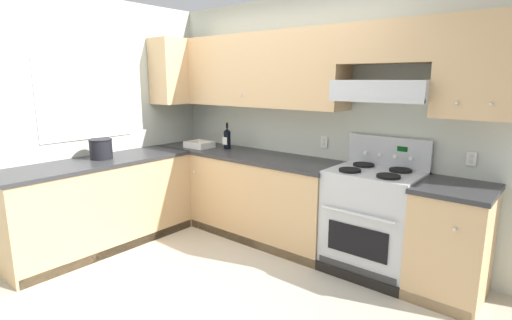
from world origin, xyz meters
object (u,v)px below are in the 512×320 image
bowl (199,145)px  bucket (101,148)px  wine_bottle (227,138)px  stove (372,220)px

bowl → bucket: bucket is taller
wine_bottle → bucket: (-0.59, -1.25, -0.02)m
stove → bowl: size_ratio=3.87×
wine_bottle → bucket: 1.38m
wine_bottle → bowl: size_ratio=1.06×
wine_bottle → bowl: 0.36m
stove → bowl: bearing=-177.7°
stove → bucket: 2.75m
bowl → stove: bearing=2.3°
wine_bottle → bowl: wine_bottle is taller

